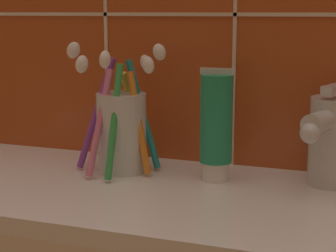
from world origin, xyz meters
TOP-DOWN VIEW (x-y plane):
  - sink_counter at (0.00, 0.00)cm, footprint 76.39×28.63cm
  - toothbrush_cup at (-11.39, 5.77)cm, footprint 13.17×16.17cm
  - toothpaste_tube at (1.59, 5.87)cm, footprint 4.28×4.08cm
  - sink_faucet at (15.40, 8.36)cm, footprint 6.27×10.80cm

SIDE VIEW (x-z plane):
  - sink_counter at x=0.00cm, z-range 0.00..2.00cm
  - sink_faucet at x=15.40cm, z-range 1.75..14.32cm
  - toothbrush_cup at x=-11.39cm, z-range -0.73..16.80cm
  - toothpaste_tube at x=1.59cm, z-range 1.93..16.28cm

